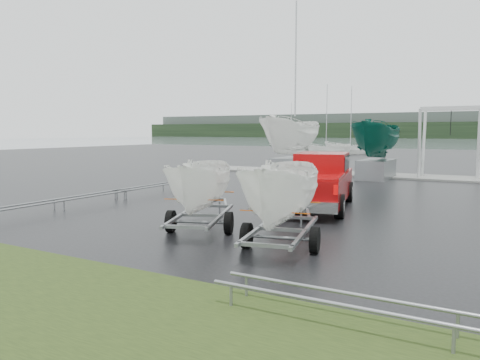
% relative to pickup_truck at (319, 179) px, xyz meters
% --- Properties ---
extents(ground_plane, '(120.00, 120.00, 0.00)m').
position_rel_pickup_truck_xyz_m(ground_plane, '(1.39, -0.19, -1.00)').
color(ground_plane, black).
rests_on(ground_plane, ground).
extents(grass_verge, '(40.00, 40.00, 0.00)m').
position_rel_pickup_truck_xyz_m(grass_verge, '(1.39, -11.19, -1.00)').
color(grass_verge, '#202F12').
rests_on(grass_verge, ground).
extents(dock, '(30.00, 3.00, 0.12)m').
position_rel_pickup_truck_xyz_m(dock, '(1.39, 12.81, -0.95)').
color(dock, gray).
rests_on(dock, ground).
extents(pickup_truck, '(3.15, 6.08, 1.93)m').
position_rel_pickup_truck_xyz_m(pickup_truck, '(0.00, 0.00, 0.00)').
color(pickup_truck, '#9B080A').
rests_on(pickup_truck, ground).
extents(trailer_hitched, '(1.94, 3.77, 4.66)m').
position_rel_pickup_truck_xyz_m(trailer_hitched, '(1.37, -6.24, 1.53)').
color(trailer_hitched, gray).
rests_on(trailer_hitched, ground).
extents(trailer_parked, '(2.40, 3.78, 4.41)m').
position_rel_pickup_truck_xyz_m(trailer_parked, '(-1.33, -5.64, 1.40)').
color(trailer_parked, gray).
rests_on(trailer_parked, ground).
extents(boat_hoist, '(3.30, 2.18, 4.12)m').
position_rel_pickup_truck_xyz_m(boat_hoist, '(3.04, 12.81, 1.67)').
color(boat_hoist, silver).
rests_on(boat_hoist, ground).
extents(keelboat_0, '(2.50, 3.20, 10.67)m').
position_rel_pickup_truck_xyz_m(keelboat_0, '(-5.79, 10.81, 2.97)').
color(keelboat_0, gray).
rests_on(keelboat_0, ground).
extents(keelboat_1, '(2.20, 3.20, 6.95)m').
position_rel_pickup_truck_xyz_m(keelboat_1, '(-0.60, 11.01, 2.46)').
color(keelboat_1, gray).
rests_on(keelboat_1, ground).
extents(mast_rack_0, '(0.56, 6.50, 0.06)m').
position_rel_pickup_truck_xyz_m(mast_rack_0, '(-7.61, 0.81, -0.65)').
color(mast_rack_0, gray).
rests_on(mast_rack_0, ground).
extents(mast_rack_1, '(0.56, 6.50, 0.06)m').
position_rel_pickup_truck_xyz_m(mast_rack_1, '(-7.61, -5.19, -0.65)').
color(mast_rack_1, gray).
rests_on(mast_rack_1, ground).
extents(mast_rack_2, '(7.00, 0.56, 0.06)m').
position_rel_pickup_truck_xyz_m(mast_rack_2, '(5.39, -9.69, -0.65)').
color(mast_rack_2, gray).
rests_on(mast_rack_2, ground).
extents(moored_boat_0, '(3.23, 3.22, 11.01)m').
position_rel_pickup_truck_xyz_m(moored_boat_0, '(-12.20, 35.60, -1.00)').
color(moored_boat_0, white).
rests_on(moored_boat_0, ground).
extents(moored_boat_1, '(3.12, 3.09, 11.05)m').
position_rel_pickup_truck_xyz_m(moored_boat_1, '(-10.35, 38.91, -1.00)').
color(moored_boat_1, white).
rests_on(moored_boat_1, ground).
extents(moored_boat_4, '(2.53, 2.47, 11.09)m').
position_rel_pickup_truck_xyz_m(moored_boat_4, '(-29.45, 65.27, -1.00)').
color(moored_boat_4, white).
rests_on(moored_boat_4, ground).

